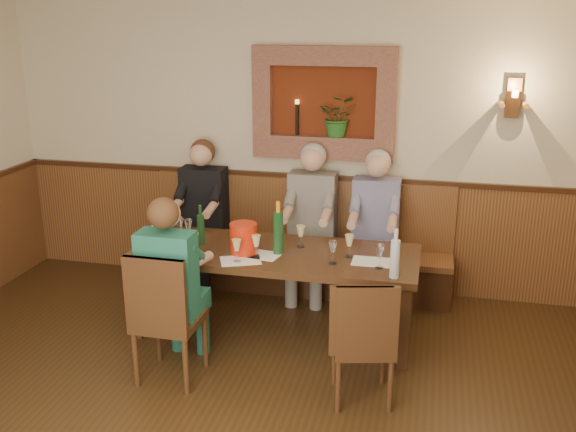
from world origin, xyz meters
name	(u,v)px	position (x,y,z in m)	size (l,w,h in m)	color
room_shell	(188,168)	(0.00, 0.00, 1.89)	(6.04, 6.04, 2.82)	beige
wainscoting	(198,386)	(0.00, 0.00, 0.59)	(6.02, 6.02, 1.15)	#563118
wall_niche	(327,108)	(0.24, 2.94, 1.81)	(1.36, 0.30, 1.06)	#5E210D
wall_sconce	(513,99)	(1.90, 2.93, 1.94)	(0.25, 0.20, 0.35)	#563118
dining_table	(275,259)	(0.00, 1.85, 0.68)	(2.40, 0.90, 0.75)	#311E0E
bench	(298,258)	(0.00, 2.79, 0.33)	(3.00, 0.45, 1.11)	#381E0F
chair_near_left	(170,341)	(-0.60, 0.94, 0.30)	(0.47, 0.47, 1.04)	#311E0E
chair_near_right	(362,365)	(0.85, 0.98, 0.28)	(0.51, 0.51, 0.95)	#311E0E
person_bench_left	(202,227)	(-0.97, 2.69, 0.62)	(0.45, 0.55, 1.49)	black
person_bench_mid	(310,234)	(0.14, 2.69, 0.62)	(0.45, 0.55, 1.50)	#55504E
person_bench_right	(374,241)	(0.75, 2.69, 0.61)	(0.44, 0.54, 1.47)	navy
person_chair_front	(174,300)	(-0.60, 1.07, 0.59)	(0.42, 0.51, 1.42)	#195659
spittoon_bucket	(244,238)	(-0.24, 1.75, 0.88)	(0.23, 0.23, 0.26)	red
wine_bottle_green_a	(278,232)	(0.04, 1.80, 0.94)	(0.11, 0.11, 0.45)	#19471E
wine_bottle_green_b	(201,229)	(-0.66, 1.87, 0.89)	(0.07, 0.07, 0.35)	#19471E
water_bottle	(395,258)	(1.02, 1.50, 0.91)	(0.09, 0.09, 0.39)	silver
tasting_sheet_a	(180,246)	(-0.83, 1.78, 0.75)	(0.26, 0.19, 0.00)	white
tasting_sheet_b	(262,255)	(-0.09, 1.73, 0.75)	(0.30, 0.22, 0.00)	white
tasting_sheet_c	(372,262)	(0.82, 1.78, 0.75)	(0.31, 0.22, 0.00)	white
tasting_sheet_d	(240,260)	(-0.22, 1.57, 0.75)	(0.32, 0.23, 0.00)	white
wine_glass_0	(157,236)	(-1.02, 1.73, 0.85)	(0.08, 0.08, 0.19)	#DCCE83
wine_glass_1	(188,230)	(-0.81, 1.94, 0.85)	(0.08, 0.08, 0.19)	white
wine_glass_2	(194,244)	(-0.63, 1.61, 0.85)	(0.08, 0.08, 0.19)	#DCCE83
wine_glass_3	(248,236)	(-0.25, 1.90, 0.85)	(0.08, 0.08, 0.19)	white
wine_glass_4	(256,246)	(-0.11, 1.67, 0.85)	(0.08, 0.08, 0.19)	#DCCE83
wine_glass_5	(301,236)	(0.19, 1.99, 0.85)	(0.08, 0.08, 0.19)	#DCCE83
wine_glass_6	(333,252)	(0.52, 1.67, 0.85)	(0.08, 0.08, 0.19)	white
wine_glass_7	(349,246)	(0.63, 1.85, 0.85)	(0.08, 0.08, 0.19)	#DCCE83
wine_glass_8	(379,257)	(0.89, 1.66, 0.85)	(0.08, 0.08, 0.19)	white
wine_glass_9	(237,251)	(-0.24, 1.54, 0.85)	(0.08, 0.08, 0.19)	#DCCE83
wine_glass_10	(180,228)	(-0.90, 1.97, 0.85)	(0.08, 0.08, 0.19)	white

